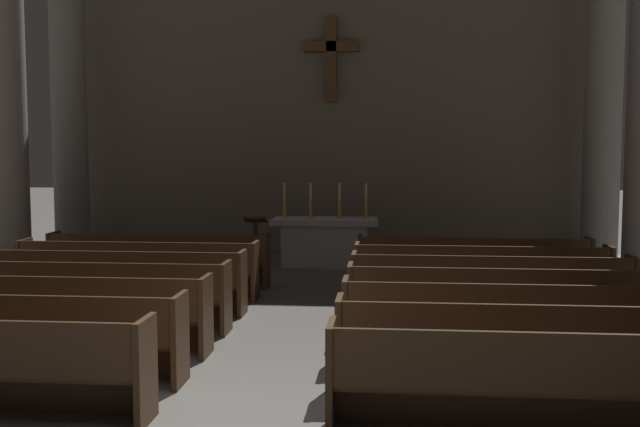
% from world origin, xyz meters
% --- Properties ---
extents(ground_plane, '(80.00, 80.00, 0.00)m').
position_xyz_m(ground_plane, '(0.00, 0.00, 0.00)').
color(ground_plane, '#66635E').
extents(pew_left_row_3, '(3.93, 0.50, 0.95)m').
position_xyz_m(pew_left_row_3, '(-2.75, 2.12, 0.48)').
color(pew_left_row_3, '#422B19').
rests_on(pew_left_row_3, ground).
extents(pew_left_row_4, '(3.93, 0.50, 0.95)m').
position_xyz_m(pew_left_row_4, '(-2.75, 3.20, 0.48)').
color(pew_left_row_4, '#422B19').
rests_on(pew_left_row_4, ground).
extents(pew_left_row_5, '(3.93, 0.50, 0.95)m').
position_xyz_m(pew_left_row_5, '(-2.75, 4.28, 0.48)').
color(pew_left_row_5, '#422B19').
rests_on(pew_left_row_5, ground).
extents(pew_left_row_6, '(3.93, 0.50, 0.95)m').
position_xyz_m(pew_left_row_6, '(-2.75, 5.36, 0.48)').
color(pew_left_row_6, '#422B19').
rests_on(pew_left_row_6, ground).
extents(pew_left_row_7, '(3.93, 0.50, 0.95)m').
position_xyz_m(pew_left_row_7, '(-2.75, 6.44, 0.48)').
color(pew_left_row_7, '#422B19').
rests_on(pew_left_row_7, ground).
extents(pew_right_row_1, '(3.93, 0.50, 0.95)m').
position_xyz_m(pew_right_row_1, '(2.75, -0.04, 0.48)').
color(pew_right_row_1, '#422B19').
rests_on(pew_right_row_1, ground).
extents(pew_right_row_2, '(3.93, 0.50, 0.95)m').
position_xyz_m(pew_right_row_2, '(2.75, 1.04, 0.48)').
color(pew_right_row_2, '#422B19').
rests_on(pew_right_row_2, ground).
extents(pew_right_row_3, '(3.93, 0.50, 0.95)m').
position_xyz_m(pew_right_row_3, '(2.75, 2.12, 0.48)').
color(pew_right_row_3, '#422B19').
rests_on(pew_right_row_3, ground).
extents(pew_right_row_4, '(3.93, 0.50, 0.95)m').
position_xyz_m(pew_right_row_4, '(2.75, 3.20, 0.48)').
color(pew_right_row_4, '#422B19').
rests_on(pew_right_row_4, ground).
extents(pew_right_row_5, '(3.93, 0.50, 0.95)m').
position_xyz_m(pew_right_row_5, '(2.75, 4.28, 0.48)').
color(pew_right_row_5, '#422B19').
rests_on(pew_right_row_5, ground).
extents(pew_right_row_6, '(3.93, 0.50, 0.95)m').
position_xyz_m(pew_right_row_6, '(2.75, 5.36, 0.48)').
color(pew_right_row_6, '#422B19').
rests_on(pew_right_row_6, ground).
extents(pew_right_row_7, '(3.93, 0.50, 0.95)m').
position_xyz_m(pew_right_row_7, '(2.75, 6.44, 0.48)').
color(pew_right_row_7, '#422B19').
rests_on(pew_right_row_7, ground).
extents(column_left_third, '(1.13, 1.13, 7.60)m').
position_xyz_m(column_left_third, '(-5.71, 6.84, 3.71)').
color(column_left_third, gray).
rests_on(column_left_third, ground).
extents(column_left_fourth, '(1.13, 1.13, 7.60)m').
position_xyz_m(column_left_fourth, '(-5.71, 9.57, 3.71)').
color(column_left_fourth, gray).
rests_on(column_left_fourth, ground).
extents(column_right_fourth, '(1.13, 1.13, 7.60)m').
position_xyz_m(column_right_fourth, '(5.71, 9.57, 3.71)').
color(column_right_fourth, gray).
rests_on(column_right_fourth, ground).
extents(altar, '(2.20, 0.90, 1.01)m').
position_xyz_m(altar, '(0.00, 8.98, 0.53)').
color(altar, '#BCB7AD').
rests_on(altar, ground).
extents(candlestick_outer_left, '(0.16, 0.16, 0.73)m').
position_xyz_m(candlestick_outer_left, '(-0.85, 8.98, 1.25)').
color(candlestick_outer_left, '#B79338').
rests_on(candlestick_outer_left, altar).
extents(candlestick_inner_left, '(0.16, 0.16, 0.73)m').
position_xyz_m(candlestick_inner_left, '(-0.30, 8.98, 1.25)').
color(candlestick_inner_left, '#B79338').
rests_on(candlestick_inner_left, altar).
extents(candlestick_inner_right, '(0.16, 0.16, 0.73)m').
position_xyz_m(candlestick_inner_right, '(0.30, 8.98, 1.25)').
color(candlestick_inner_right, '#B79338').
rests_on(candlestick_inner_right, altar).
extents(candlestick_outer_right, '(0.16, 0.16, 0.73)m').
position_xyz_m(candlestick_outer_right, '(0.85, 8.98, 1.25)').
color(candlestick_outer_right, '#B79338').
rests_on(candlestick_outer_right, altar).
extents(apse_with_cross, '(12.63, 0.48, 8.13)m').
position_xyz_m(apse_with_cross, '(0.00, 10.94, 4.07)').
color(apse_with_cross, '#706656').
rests_on(apse_with_cross, ground).
extents(lectern, '(0.44, 0.36, 1.15)m').
position_xyz_m(lectern, '(-1.25, 7.78, 0.55)').
color(lectern, '#422B19').
rests_on(lectern, ground).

